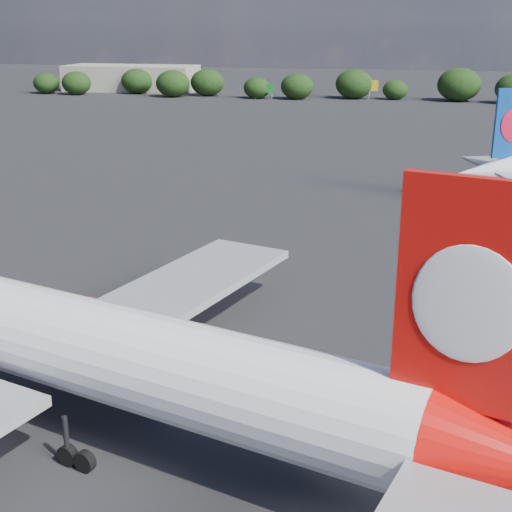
# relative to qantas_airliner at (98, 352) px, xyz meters

# --- Properties ---
(ground) EXTENTS (500.00, 500.00, 0.00)m
(ground) POSITION_rel_qantas_airliner_xyz_m (-9.27, 57.69, -5.14)
(ground) COLOR black
(ground) RESTS_ON ground
(qantas_airliner) EXTENTS (50.92, 48.83, 16.89)m
(qantas_airliner) POSITION_rel_qantas_airliner_xyz_m (0.00, 0.00, 0.00)
(qantas_airliner) COLOR white
(qantas_airliner) RESTS_ON ground
(terminal_building) EXTENTS (42.00, 16.00, 8.00)m
(terminal_building) POSITION_rel_qantas_airliner_xyz_m (-74.27, 189.69, -1.14)
(terminal_building) COLOR gray
(terminal_building) RESTS_ON ground
(highway_sign) EXTENTS (6.00, 0.30, 4.50)m
(highway_sign) POSITION_rel_qantas_airliner_xyz_m (-27.27, 173.69, -2.02)
(highway_sign) COLOR #166E22
(highway_sign) RESTS_ON ground
(billboard_yellow) EXTENTS (5.00, 0.30, 5.50)m
(billboard_yellow) POSITION_rel_qantas_airliner_xyz_m (2.73, 179.69, -1.28)
(billboard_yellow) COLOR gold
(billboard_yellow) RESTS_ON ground
(horizon_treeline) EXTENTS (202.60, 16.07, 9.31)m
(horizon_treeline) POSITION_rel_qantas_airliner_xyz_m (5.97, 178.17, -1.21)
(horizon_treeline) COLOR black
(horizon_treeline) RESTS_ON ground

